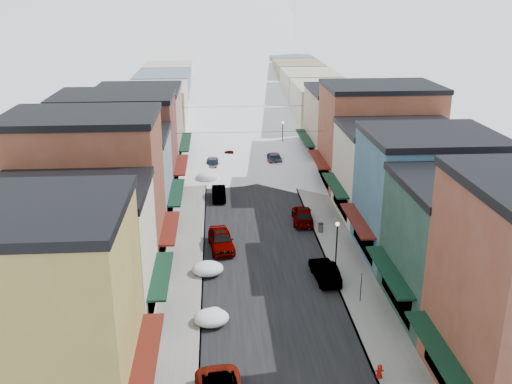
{
  "coord_description": "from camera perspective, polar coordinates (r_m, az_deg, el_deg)",
  "views": [
    {
      "loc": [
        -3.72,
        -21.52,
        20.89
      ],
      "look_at": [
        0.0,
        30.84,
        2.4
      ],
      "focal_mm": 40.0,
      "sensor_mm": 36.0,
      "label": 1
    }
  ],
  "objects": [
    {
      "name": "mountain_ridge",
      "position": [
        299.18,
        -7.44,
        18.0
      ],
      "size": [
        670.0,
        340.0,
        34.0
      ],
      "color": "silver",
      "rests_on": "ground"
    },
    {
      "name": "bldg_l_brick_far",
      "position": [
        62.36,
        -13.64,
        4.57
      ],
      "size": [
        13.3,
        9.2,
        11.0
      ],
      "color": "maroon",
      "rests_on": "ground"
    },
    {
      "name": "road",
      "position": [
        84.23,
        -1.41,
        5.05
      ],
      "size": [
        10.0,
        160.0,
        0.01
      ],
      "primitive_type": "cube",
      "color": "black",
      "rests_on": "ground"
    },
    {
      "name": "car_silver_wagon",
      "position": [
        70.79,
        -4.37,
        2.77
      ],
      "size": [
        2.11,
        4.78,
        1.37
      ],
      "primitive_type": "imported",
      "rotation": [
        0.0,
        0.0,
        -0.04
      ],
      "color": "#999BA1",
      "rests_on": "ground"
    },
    {
      "name": "bldg_l_grayblue",
      "position": [
        53.95,
        -13.98,
        1.14
      ],
      "size": [
        11.3,
        9.2,
        9.0
      ],
      "color": "gray",
      "rests_on": "ground"
    },
    {
      "name": "car_silver_sedan",
      "position": [
        49.0,
        -3.51,
        -4.79
      ],
      "size": [
        2.51,
        5.1,
        1.67
      ],
      "primitive_type": "imported",
      "rotation": [
        0.0,
        0.0,
        0.11
      ],
      "color": "#A6AAAF",
      "rests_on": "ground"
    },
    {
      "name": "bldg_l_yellow",
      "position": [
        31.15,
        -21.62,
        -11.18
      ],
      "size": [
        11.3,
        8.7,
        11.5
      ],
      "color": "#A58C3C",
      "rests_on": "ground"
    },
    {
      "name": "parking_sign",
      "position": [
        41.21,
        10.47,
        -9.11
      ],
      "size": [
        0.09,
        0.3,
        2.2
      ],
      "color": "black",
      "rests_on": "sidewalk_right"
    },
    {
      "name": "distant_blocks",
      "position": [
        105.94,
        -2.03,
        10.22
      ],
      "size": [
        34.0,
        55.0,
        8.0
      ],
      "color": "gray",
      "rests_on": "ground"
    },
    {
      "name": "curb_left",
      "position": [
        84.15,
        -4.86,
        5.02
      ],
      "size": [
        0.1,
        160.0,
        0.15
      ],
      "primitive_type": "cube",
      "color": "slate",
      "rests_on": "ground"
    },
    {
      "name": "bldg_l_brick_near",
      "position": [
        45.6,
        -16.47,
        -0.14
      ],
      "size": [
        12.3,
        8.2,
        12.5
      ],
      "color": "brown",
      "rests_on": "ground"
    },
    {
      "name": "car_dark_hatch",
      "position": [
        60.6,
        -3.75,
        -0.12
      ],
      "size": [
        1.5,
        4.09,
        1.34
      ],
      "primitive_type": "imported",
      "rotation": [
        0.0,
        0.0,
        0.02
      ],
      "color": "black",
      "rests_on": "ground"
    },
    {
      "name": "trash_can",
      "position": [
        52.34,
        6.5,
        -3.56
      ],
      "size": [
        0.5,
        0.5,
        0.84
      ],
      "color": "#57595C",
      "rests_on": "sidewalk_right"
    },
    {
      "name": "car_gray_suv",
      "position": [
        54.57,
        4.68,
        -2.27
      ],
      "size": [
        2.16,
        4.76,
        1.58
      ],
      "primitive_type": "imported",
      "rotation": [
        0.0,
        0.0,
        3.08
      ],
      "color": "gray",
      "rests_on": "ground"
    },
    {
      "name": "sidewalk_left",
      "position": [
        84.18,
        -5.92,
        4.99
      ],
      "size": [
        3.2,
        160.0,
        0.15
      ],
      "primitive_type": "cube",
      "color": "gray",
      "rests_on": "ground"
    },
    {
      "name": "bldg_l_tan",
      "position": [
        71.94,
        -11.6,
        6.26
      ],
      "size": [
        11.3,
        11.2,
        10.0
      ],
      "color": "#8D715C",
      "rests_on": "ground"
    },
    {
      "name": "overhead_cables",
      "position": [
        70.66,
        -0.96,
        7.41
      ],
      "size": [
        16.4,
        15.04,
        0.04
      ],
      "color": "black",
      "rests_on": "ground"
    },
    {
      "name": "bldg_r_tan",
      "position": [
        74.29,
        9.26,
        6.61
      ],
      "size": [
        11.3,
        11.2,
        9.5
      ],
      "color": "tan",
      "rests_on": "ground"
    },
    {
      "name": "bldg_r_green",
      "position": [
        40.86,
        20.86,
        -5.2
      ],
      "size": [
        11.3,
        9.2,
        9.5
      ],
      "color": "#1C3A2F",
      "rests_on": "ground"
    },
    {
      "name": "car_green_sedan",
      "position": [
        44.27,
        6.9,
        -7.84
      ],
      "size": [
        1.9,
        4.51,
        1.45
      ],
      "primitive_type": "imported",
      "rotation": [
        0.0,
        0.0,
        3.23
      ],
      "color": "black",
      "rests_on": "ground"
    },
    {
      "name": "streetlamp_near",
      "position": [
        45.04,
        8.08,
        -4.71
      ],
      "size": [
        0.33,
        0.33,
        3.94
      ],
      "color": "black",
      "rests_on": "sidewalk_right"
    },
    {
      "name": "bldg_l_cream",
      "position": [
        38.82,
        -17.89,
        -6.15
      ],
      "size": [
        11.3,
        8.2,
        9.5
      ],
      "color": "beige",
      "rests_on": "ground"
    },
    {
      "name": "fire_hydrant",
      "position": [
        34.61,
        12.25,
        -17.14
      ],
      "size": [
        0.49,
        0.37,
        0.83
      ],
      "color": "#AB1209",
      "rests_on": "sidewalk_right"
    },
    {
      "name": "snow_pile_mid",
      "position": [
        45.0,
        -4.82,
        -7.62
      ],
      "size": [
        2.45,
        2.71,
        1.04
      ],
      "color": "white",
      "rests_on": "ground"
    },
    {
      "name": "snow_pile_near",
      "position": [
        38.83,
        -4.46,
        -12.38
      ],
      "size": [
        2.36,
        2.65,
        1.0
      ],
      "color": "white",
      "rests_on": "ground"
    },
    {
      "name": "car_black_sedan",
      "position": [
        73.06,
        1.77,
        3.4
      ],
      "size": [
        2.21,
        5.25,
        1.51
      ],
      "primitive_type": "imported",
      "rotation": [
        0.0,
        0.0,
        3.16
      ],
      "color": "black",
      "rests_on": "ground"
    },
    {
      "name": "car_lane_silver",
      "position": [
        73.58,
        -2.73,
        3.54
      ],
      "size": [
        2.19,
        4.8,
        1.6
      ],
      "primitive_type": "imported",
      "rotation": [
        0.0,
        0.0,
        -0.06
      ],
      "color": "gray",
      "rests_on": "ground"
    },
    {
      "name": "bldg_r_blue",
      "position": [
        48.35,
        16.65,
        -0.3
      ],
      "size": [
        11.3,
        9.2,
        10.5
      ],
      "color": "#335D74",
      "rests_on": "ground"
    },
    {
      "name": "snow_pile_far",
      "position": [
        66.58,
        -4.87,
        1.53
      ],
      "size": [
        2.6,
        2.8,
        1.1
      ],
      "color": "white",
      "rests_on": "ground"
    },
    {
      "name": "sidewalk_right",
      "position": [
        84.77,
        3.07,
        5.17
      ],
      "size": [
        3.2,
        160.0,
        0.15
      ],
      "primitive_type": "cube",
      "color": "gray",
      "rests_on": "ground"
    },
    {
      "name": "curb_right",
      "position": [
        84.59,
        2.02,
        5.15
      ],
      "size": [
        0.1,
        160.0,
        0.15
      ],
      "primitive_type": "cube",
      "color": "slate",
      "rests_on": "ground"
    },
    {
      "name": "car_lane_white",
      "position": [
        90.8,
        -0.48,
        6.54
      ],
      "size": [
        2.44,
        4.86,
        1.32
      ],
      "primitive_type": "imported",
      "rotation": [
        0.0,
        0.0,
        3.09
      ],
      "color": "silver",
      "rests_on": "ground"
    },
    {
      "name": "bldg_r_brick_far",
      "position": [
        64.9,
        12.13,
        5.49
      ],
      "size": [
        13.3,
        9.2,
        11.5
      ],
      "color": "brown",
      "rests_on": "ground"
    },
    {
      "name": "streetlamp_far",
      "position": [
        77.42,
        2.68,
        5.93
      ],
      "size": [
        0.36,
        0.36,
        4.32
      ],
      "color": "black",
      "rests_on": "sidewalk_right"
    },
    {
      "name": "bldg_r_cream",
      "position": [
        56.79,
        13.98,
        2.05
      ],
      "size": [
        12.3,
        9.2,
        9.0
      ],
      "color": "beige",
      "rests_on": "ground"
    }
  ]
}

